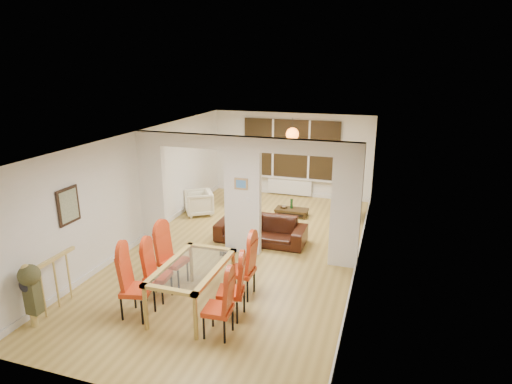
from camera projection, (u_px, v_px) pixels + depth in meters
The scene contains 24 objects.
floor at pixel (243, 251), 9.60m from camera, with size 5.00×9.00×0.01m, color tan.
room_walls at pixel (243, 196), 9.22m from camera, with size 5.00×9.00×2.60m, color silver, non-canonical shape.
divider_wall at pixel (243, 196), 9.22m from camera, with size 5.00×0.18×2.60m, color white.
bay_window_blinds at pixel (291, 149), 13.20m from camera, with size 3.00×0.08×1.80m, color black.
radiator at pixel (290, 186), 13.51m from camera, with size 1.40×0.08×0.50m, color white.
pendant_light at pixel (292, 134), 11.89m from camera, with size 0.36×0.36×0.36m, color orange.
stair_newel at pixel (53, 281), 7.18m from camera, with size 0.40×1.20×1.10m, color tan, non-canonical shape.
wall_poster at pixel (68, 206), 7.67m from camera, with size 0.04×0.52×0.67m, color gray.
pillar_photo at pixel (241, 184), 9.04m from camera, with size 0.30×0.03×0.25m, color #4C8CD8.
dining_table at pixel (193, 286), 7.30m from camera, with size 0.96×1.71×0.80m, color #B09041, non-canonical shape.
dining_chair_la at pixel (137, 285), 6.99m from camera, with size 0.46×0.46×1.16m, color #BA3313, non-canonical shape.
dining_chair_lb at pixel (158, 272), 7.55m from camera, with size 0.41×0.41×1.02m, color #BA3313, non-canonical shape.
dining_chair_lc at pixel (173, 258), 8.00m from camera, with size 0.45×0.45×1.13m, color #BA3313, non-canonical shape.
dining_chair_ra at pixel (218, 305), 6.51m from camera, with size 0.42×0.42×1.05m, color #BA3313, non-canonical shape.
dining_chair_rb at pixel (231, 287), 7.00m from camera, with size 0.42×0.42×1.06m, color #BA3313, non-canonical shape.
dining_chair_rc at pixel (241, 267), 7.63m from camera, with size 0.45×0.45×1.13m, color #BA3313, non-canonical shape.
sofa at pixel (261, 229), 10.03m from camera, with size 2.11×0.82×0.62m, color black.
armchair at pixel (199, 203), 11.84m from camera, with size 0.73×0.71×0.67m, color beige.
person at pixel (235, 182), 12.30m from camera, with size 0.37×0.56×1.54m, color black.
television at pixel (349, 208), 11.58m from camera, with size 0.12×0.95×0.55m, color black.
coffee_table at pixel (291, 212), 11.77m from camera, with size 0.89×0.44×0.20m, color #332411, non-canonical shape.
bottle at pixel (292, 203), 11.75m from camera, with size 0.07×0.07×0.29m, color #143F19.
bowl at pixel (284, 207), 11.81m from camera, with size 0.20×0.20×0.05m, color #332411.
shoes at pixel (227, 252), 9.42m from camera, with size 0.24×0.25×0.10m, color black, non-canonical shape.
Camera 1 is at (2.97, -8.28, 4.07)m, focal length 30.00 mm.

